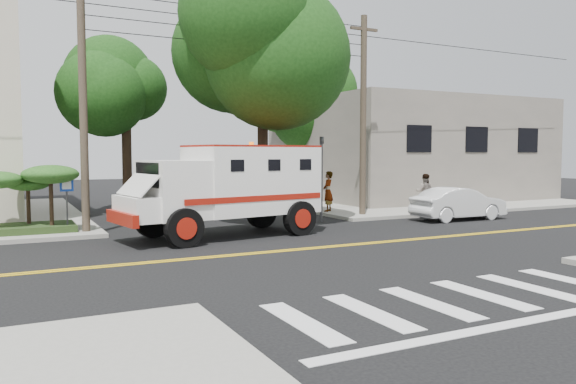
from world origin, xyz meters
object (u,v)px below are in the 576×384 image
armored_truck (229,185)px  pedestrian_a (328,191)px  pedestrian_b (425,192)px  parked_sedan (459,204)px

armored_truck → pedestrian_a: 7.99m
pedestrian_a → pedestrian_b: 4.77m
parked_sedan → pedestrian_a: bearing=43.6°
armored_truck → parked_sedan: armored_truck is taller
armored_truck → parked_sedan: bearing=-8.7°
pedestrian_a → pedestrian_b: bearing=119.6°
parked_sedan → pedestrian_b: (0.47, 2.78, 0.32)m
pedestrian_a → parked_sedan: bearing=91.7°
pedestrian_a → pedestrian_b: pedestrian_a is taller
parked_sedan → pedestrian_a: pedestrian_a is taller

